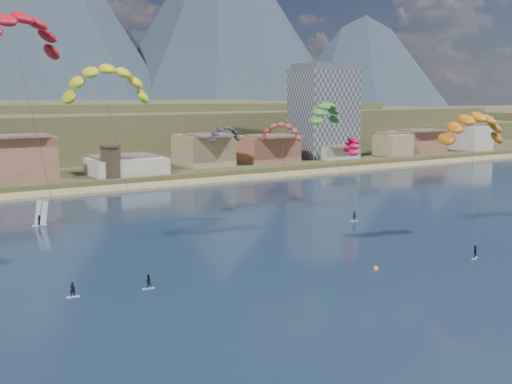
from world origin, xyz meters
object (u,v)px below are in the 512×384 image
Objects in this scene: kitesurfer_green at (325,110)px; windsurfer at (40,218)px; buoy at (376,268)px; kitesurfer_red at (16,28)px; apartment_tower at (323,111)px; watchtower at (111,161)px; kitesurfer_orange at (473,123)px; kitesurfer_yellow at (106,78)px.

windsurfer is at bearing 166.47° from kitesurfer_green.
kitesurfer_red is at bearing 152.35° from buoy.
apartment_tower reaches higher than watchtower.
apartment_tower is at bearing 52.88° from kitesurfer_green.
kitesurfer_orange is (68.21, -13.92, -12.86)m from kitesurfer_red.
kitesurfer_yellow is (-103.78, -89.09, 7.90)m from apartment_tower.
kitesurfer_orange reaches higher than watchtower.
kitesurfer_red is 1.44× the size of kitesurfer_green.
apartment_tower is at bearing 40.64° from kitesurfer_yellow.
kitesurfer_yellow is 41.35m from windsurfer.
kitesurfer_red is (-34.20, -72.87, 25.42)m from watchtower.
kitesurfer_yellow is 40.70× the size of buoy.
watchtower is 12.10× the size of buoy.
kitesurfer_yellow reaches higher than windsurfer.
watchtower is 94.76m from buoy.
windsurfer is (-26.63, -41.72, -4.91)m from watchtower.
watchtower is at bearing 64.86° from kitesurfer_red.
buoy is at bearing -118.20° from kitesurfer_green.
windsurfer is 62.29m from buoy.
kitesurfer_green is 34.30× the size of buoy.
apartment_tower is at bearing 65.47° from kitesurfer_orange.
kitesurfer_yellow is 1.19× the size of kitesurfer_green.
apartment_tower is 86.38m from kitesurfer_green.
kitesurfer_green is at bearing -127.12° from apartment_tower.
windsurfer is at bearing 143.38° from kitesurfer_orange.
kitesurfer_green is at bearing 21.39° from kitesurfer_yellow.
buoy is (33.36, -52.59, -1.34)m from windsurfer.
kitesurfer_red is at bearing 168.47° from kitesurfer_orange.
kitesurfer_orange is at bearing -36.62° from windsurfer.
kitesurfer_yellow is 44.22m from buoy.
watchtower is 63.11m from kitesurfer_green.
windsurfer is (-106.63, -55.72, -16.36)m from apartment_tower.
kitesurfer_red is 49.38× the size of buoy.
apartment_tower is at bearing 9.93° from watchtower.
buoy is at bearing -85.92° from watchtower.
kitesurfer_green is 59.18m from windsurfer.
windsurfer is at bearing -152.41° from apartment_tower.
kitesurfer_orange is at bearing -11.45° from kitesurfer_yellow.
kitesurfer_orange is (-45.99, -100.79, 1.11)m from apartment_tower.
kitesurfer_red reaches higher than kitesurfer_green.
watchtower is at bearing -170.07° from apartment_tower.
buoy is at bearing -124.08° from apartment_tower.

